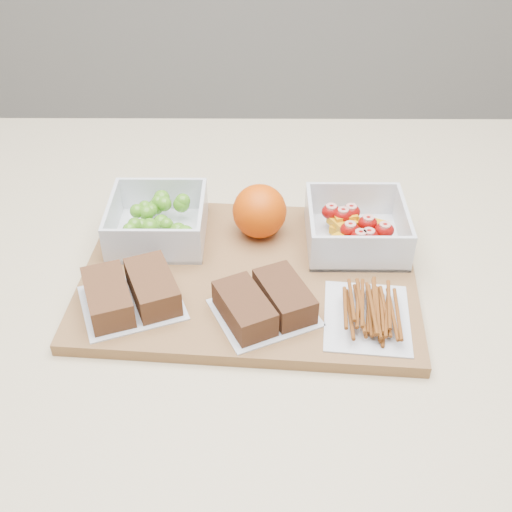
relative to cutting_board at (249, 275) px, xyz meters
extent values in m
cube|color=beige|center=(0.02, 0.01, -0.46)|extent=(1.20, 0.90, 0.90)
cube|color=olive|center=(0.00, 0.00, 0.00)|extent=(0.44, 0.33, 0.02)
cube|color=silver|center=(-0.12, 0.07, 0.01)|extent=(0.13, 0.13, 0.00)
cube|color=silver|center=(-0.12, 0.13, 0.03)|extent=(0.13, 0.00, 0.05)
cube|color=silver|center=(-0.12, 0.01, 0.03)|extent=(0.13, 0.00, 0.05)
cube|color=silver|center=(-0.06, 0.07, 0.03)|extent=(0.00, 0.12, 0.05)
cube|color=silver|center=(-0.18, 0.07, 0.03)|extent=(0.00, 0.12, 0.05)
sphere|color=#4A8A1C|center=(-0.13, 0.06, 0.03)|extent=(0.02, 0.02, 0.02)
sphere|color=#4A8A1C|center=(-0.15, 0.06, 0.04)|extent=(0.02, 0.02, 0.02)
sphere|color=#4A8A1C|center=(-0.13, 0.11, 0.04)|extent=(0.02, 0.02, 0.02)
sphere|color=#4A8A1C|center=(-0.12, 0.08, 0.03)|extent=(0.02, 0.02, 0.02)
sphere|color=#4A8A1C|center=(-0.15, 0.09, 0.04)|extent=(0.02, 0.02, 0.02)
sphere|color=#4A8A1C|center=(-0.13, 0.07, 0.03)|extent=(0.02, 0.02, 0.02)
sphere|color=#4A8A1C|center=(-0.14, 0.10, 0.04)|extent=(0.02, 0.02, 0.02)
sphere|color=#4A8A1C|center=(-0.08, 0.03, 0.04)|extent=(0.02, 0.02, 0.02)
sphere|color=#4A8A1C|center=(-0.10, 0.11, 0.04)|extent=(0.02, 0.02, 0.02)
sphere|color=#4A8A1C|center=(-0.12, 0.11, 0.04)|extent=(0.02, 0.02, 0.02)
sphere|color=#4A8A1C|center=(-0.16, 0.05, 0.04)|extent=(0.02, 0.02, 0.02)
sphere|color=#4A8A1C|center=(-0.09, 0.11, 0.04)|extent=(0.02, 0.02, 0.02)
sphere|color=#4A8A1C|center=(-0.12, 0.03, 0.03)|extent=(0.02, 0.02, 0.02)
sphere|color=#4A8A1C|center=(-0.13, 0.11, 0.04)|extent=(0.02, 0.02, 0.02)
sphere|color=#4A8A1C|center=(-0.14, 0.09, 0.03)|extent=(0.02, 0.02, 0.02)
sphere|color=#4A8A1C|center=(-0.12, 0.10, 0.04)|extent=(0.02, 0.02, 0.02)
sphere|color=#4A8A1C|center=(-0.09, 0.04, 0.04)|extent=(0.02, 0.02, 0.02)
sphere|color=#4A8A1C|center=(-0.08, 0.03, 0.03)|extent=(0.02, 0.02, 0.02)
sphere|color=#4A8A1C|center=(-0.14, 0.09, 0.04)|extent=(0.02, 0.02, 0.02)
sphere|color=#4A8A1C|center=(-0.14, 0.06, 0.03)|extent=(0.02, 0.02, 0.02)
sphere|color=#4A8A1C|center=(-0.13, 0.11, 0.03)|extent=(0.02, 0.02, 0.02)
sphere|color=#4A8A1C|center=(-0.11, 0.05, 0.04)|extent=(0.02, 0.02, 0.02)
sphere|color=#4A8A1C|center=(-0.13, 0.06, 0.03)|extent=(0.02, 0.02, 0.02)
cube|color=silver|center=(0.14, 0.06, 0.01)|extent=(0.13, 0.13, 0.00)
cube|color=silver|center=(0.14, 0.12, 0.04)|extent=(0.13, 0.00, 0.05)
cube|color=silver|center=(0.14, 0.00, 0.04)|extent=(0.13, 0.00, 0.05)
cube|color=silver|center=(0.20, 0.06, 0.04)|extent=(0.00, 0.12, 0.05)
cube|color=silver|center=(0.08, 0.06, 0.04)|extent=(0.00, 0.12, 0.05)
cube|color=orange|center=(0.15, 0.04, 0.02)|extent=(0.04, 0.04, 0.01)
cube|color=orange|center=(0.13, 0.08, 0.03)|extent=(0.05, 0.05, 0.01)
cube|color=orange|center=(0.15, 0.06, 0.03)|extent=(0.04, 0.05, 0.01)
cube|color=orange|center=(0.16, 0.08, 0.02)|extent=(0.04, 0.05, 0.01)
cube|color=orange|center=(0.12, 0.07, 0.03)|extent=(0.04, 0.04, 0.01)
cube|color=orange|center=(0.13, 0.08, 0.04)|extent=(0.04, 0.03, 0.01)
cube|color=orange|center=(0.12, 0.02, 0.03)|extent=(0.04, 0.04, 0.01)
cube|color=orange|center=(0.16, 0.03, 0.03)|extent=(0.04, 0.04, 0.01)
cube|color=orange|center=(0.13, 0.07, 0.02)|extent=(0.04, 0.04, 0.01)
ellipsoid|color=#920D07|center=(0.16, 0.06, 0.04)|extent=(0.03, 0.02, 0.02)
ellipsoid|color=#920D07|center=(0.15, 0.03, 0.04)|extent=(0.03, 0.02, 0.02)
ellipsoid|color=#920D07|center=(0.11, 0.09, 0.04)|extent=(0.03, 0.02, 0.02)
ellipsoid|color=#920D07|center=(0.18, 0.04, 0.04)|extent=(0.03, 0.02, 0.02)
ellipsoid|color=#920D07|center=(0.12, 0.08, 0.04)|extent=(0.03, 0.02, 0.02)
ellipsoid|color=#920D07|center=(0.14, 0.03, 0.04)|extent=(0.03, 0.02, 0.02)
ellipsoid|color=#920D07|center=(0.13, 0.05, 0.04)|extent=(0.03, 0.02, 0.02)
ellipsoid|color=#920D07|center=(0.14, 0.09, 0.04)|extent=(0.03, 0.02, 0.02)
sphere|color=#DD4B05|center=(0.01, 0.08, 0.04)|extent=(0.07, 0.07, 0.07)
cube|color=silver|center=(-0.14, -0.06, 0.01)|extent=(0.14, 0.14, 0.00)
cube|color=brown|center=(-0.16, -0.07, 0.03)|extent=(0.08, 0.10, 0.03)
cube|color=brown|center=(-0.11, -0.05, 0.03)|extent=(0.08, 0.10, 0.03)
cube|color=silver|center=(0.02, -0.08, 0.01)|extent=(0.14, 0.14, 0.00)
cube|color=#53301C|center=(0.00, -0.09, 0.03)|extent=(0.08, 0.10, 0.03)
cube|color=#53301C|center=(0.04, -0.07, 0.03)|extent=(0.08, 0.10, 0.03)
cube|color=silver|center=(0.14, -0.09, 0.01)|extent=(0.11, 0.13, 0.00)
camera|label=1|loc=(0.01, -0.63, 0.53)|focal=45.00mm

